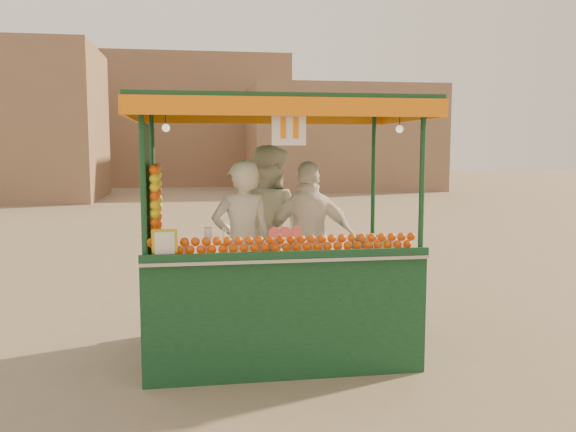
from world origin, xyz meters
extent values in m
plane|color=#756454|center=(0.00, 0.00, 0.00)|extent=(90.00, 90.00, 0.00)
cube|color=#85634B|center=(7.00, 24.00, 2.50)|extent=(9.00, 6.00, 5.00)
cube|color=#85634B|center=(-2.00, 30.00, 3.50)|extent=(14.00, 7.00, 7.00)
cube|color=#0F371D|center=(0.35, 0.08, 0.15)|extent=(2.54, 1.57, 0.29)
cylinder|color=black|center=(-0.53, 0.08, 0.18)|extent=(0.35, 0.10, 0.35)
cylinder|color=black|center=(1.23, 0.08, 0.18)|extent=(0.35, 0.10, 0.35)
cube|color=#0F371D|center=(0.35, -0.55, 0.68)|extent=(2.54, 0.29, 0.78)
cube|color=#0F371D|center=(-0.77, 0.18, 0.68)|extent=(0.29, 1.27, 0.78)
cube|color=#0F371D|center=(1.48, 0.18, 0.68)|extent=(0.29, 1.27, 0.78)
cube|color=#B2B2B7|center=(0.35, -0.53, 1.09)|extent=(2.54, 0.45, 0.03)
cylinder|color=#0F371D|center=(-0.87, -0.65, 1.76)|extent=(0.05, 0.05, 1.37)
cylinder|color=#0F371D|center=(1.58, -0.65, 1.76)|extent=(0.05, 0.05, 1.37)
cylinder|color=#0F371D|center=(-0.87, 0.81, 1.76)|extent=(0.05, 0.05, 1.37)
cylinder|color=#0F371D|center=(1.58, 0.81, 1.76)|extent=(0.05, 0.05, 1.37)
cube|color=#0F371D|center=(0.35, 0.08, 2.48)|extent=(2.74, 1.76, 0.08)
cube|color=orange|center=(0.35, -0.80, 2.41)|extent=(2.74, 0.04, 0.16)
cube|color=orange|center=(0.35, 0.96, 2.41)|extent=(2.74, 0.04, 0.16)
cube|color=orange|center=(-1.02, 0.08, 2.41)|extent=(0.04, 1.76, 0.16)
cube|color=orange|center=(1.72, 0.08, 2.41)|extent=(0.04, 1.76, 0.16)
cylinder|color=#E84A46|center=(0.33, -0.65, 1.33)|extent=(0.10, 0.02, 0.10)
cube|color=gold|center=(-0.70, -0.65, 1.24)|extent=(0.22, 0.02, 0.27)
cube|color=white|center=(0.35, -0.72, 2.23)|extent=(0.29, 0.01, 0.29)
sphere|color=#FFE5B2|center=(-0.67, -0.58, 2.23)|extent=(0.07, 0.07, 0.07)
sphere|color=#FFE5B2|center=(1.38, -0.58, 2.23)|extent=(0.07, 0.07, 0.07)
imported|color=silver|center=(0.02, 0.04, 1.12)|extent=(0.63, 0.45, 1.65)
imported|color=white|center=(0.34, 0.67, 1.19)|extent=(1.11, 1.08, 1.80)
imported|color=white|center=(0.73, 0.24, 1.11)|extent=(0.99, 0.48, 1.63)
camera|label=1|loc=(-0.49, -5.87, 2.07)|focal=38.15mm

